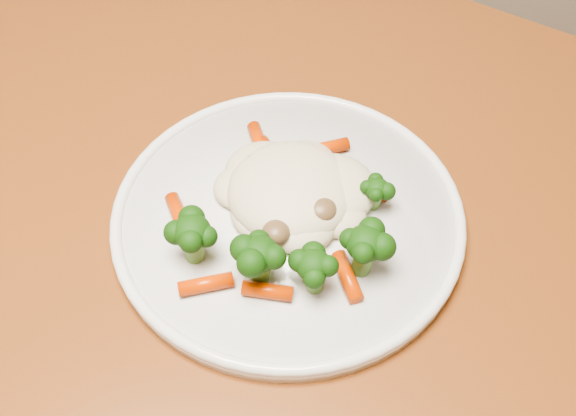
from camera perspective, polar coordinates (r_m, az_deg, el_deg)
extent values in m
cube|color=brown|center=(0.57, 6.92, -10.05)|extent=(1.47, 1.23, 0.04)
cube|color=brown|center=(1.26, -10.27, 6.13)|extent=(0.08, 0.08, 0.71)
cylinder|color=white|center=(0.60, 0.00, -0.83)|extent=(0.29, 0.29, 0.01)
ellipsoid|color=beige|center=(0.58, 0.28, 2.12)|extent=(0.12, 0.11, 0.05)
ellipsoid|color=black|center=(0.55, -7.49, -2.63)|extent=(0.05, 0.05, 0.04)
ellipsoid|color=black|center=(0.54, -2.23, -4.41)|extent=(0.05, 0.05, 0.04)
ellipsoid|color=black|center=(0.54, 1.99, -5.20)|extent=(0.04, 0.04, 0.04)
ellipsoid|color=black|center=(0.55, 6.06, -3.57)|extent=(0.05, 0.05, 0.04)
ellipsoid|color=black|center=(0.59, 6.95, 0.99)|extent=(0.03, 0.03, 0.03)
cylinder|color=#E04305|center=(0.63, -1.08, 3.91)|extent=(0.04, 0.05, 0.01)
cylinder|color=#E04305|center=(0.63, 2.74, 4.68)|extent=(0.05, 0.03, 0.01)
cylinder|color=#E04305|center=(0.61, 6.54, 2.11)|extent=(0.04, 0.04, 0.01)
cylinder|color=#E04305|center=(0.59, -8.57, -0.70)|extent=(0.03, 0.04, 0.01)
cylinder|color=#E04305|center=(0.55, -6.51, -6.00)|extent=(0.04, 0.03, 0.01)
cylinder|color=#E04305|center=(0.54, -1.63, -6.56)|extent=(0.04, 0.01, 0.01)
cylinder|color=#E04305|center=(0.55, 4.71, -5.43)|extent=(0.03, 0.04, 0.01)
cylinder|color=#E04305|center=(0.58, 3.11, 1.07)|extent=(0.02, 0.05, 0.01)
cylinder|color=#E04305|center=(0.60, -0.95, 2.81)|extent=(0.03, 0.04, 0.01)
cylinder|color=#E04305|center=(0.64, -2.29, 5.19)|extent=(0.03, 0.04, 0.01)
ellipsoid|color=brown|center=(0.58, 1.15, 1.36)|extent=(0.03, 0.03, 0.02)
ellipsoid|color=brown|center=(0.57, 2.61, -0.12)|extent=(0.03, 0.03, 0.02)
ellipsoid|color=brown|center=(0.59, -1.23, 1.87)|extent=(0.02, 0.02, 0.01)
ellipsoid|color=brown|center=(0.56, -0.97, -1.91)|extent=(0.02, 0.02, 0.02)
ellipsoid|color=brown|center=(0.58, 0.85, 1.39)|extent=(0.03, 0.03, 0.02)
cube|color=tan|center=(0.61, -0.72, 3.86)|extent=(0.03, 0.03, 0.01)
cube|color=tan|center=(0.61, 2.56, 3.65)|extent=(0.03, 0.03, 0.01)
cube|color=tan|center=(0.61, -2.13, 3.64)|extent=(0.02, 0.02, 0.01)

